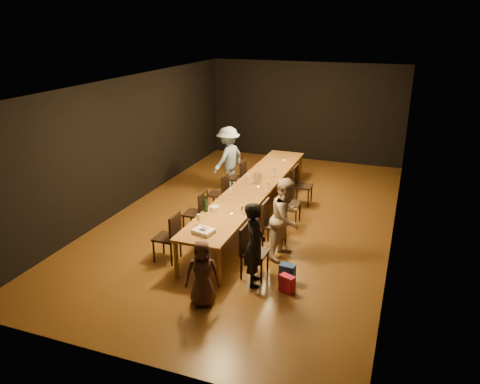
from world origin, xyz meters
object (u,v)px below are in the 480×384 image
(man_blue, at_px, (228,158))
(champagne_bottle, at_px, (206,202))
(chair_right_1, at_px, (275,225))
(chair_right_3, at_px, (303,185))
(chair_left_3, at_px, (236,178))
(plate_stack, at_px, (215,209))
(ice_bucket, at_px, (258,177))
(woman_tan, at_px, (286,218))
(table, at_px, (253,188))
(chair_left_1, at_px, (195,213))
(chair_right_2, at_px, (290,203))
(chair_left_0, at_px, (167,237))
(chair_left_2, at_px, (218,193))
(woman_birthday, at_px, (255,244))
(child, at_px, (202,273))
(chair_right_0, at_px, (255,252))
(birthday_cake, at_px, (203,231))

(man_blue, xyz_separation_m, champagne_bottle, (0.84, -3.30, 0.12))
(chair_right_1, distance_m, chair_right_3, 2.40)
(chair_left_3, height_order, plate_stack, chair_left_3)
(ice_bucket, bearing_deg, champagne_bottle, -100.72)
(woman_tan, relative_size, plate_stack, 8.50)
(table, bearing_deg, chair_left_1, -125.31)
(chair_right_1, xyz_separation_m, ice_bucket, (-0.86, 1.53, 0.38))
(chair_right_2, relative_size, woman_tan, 0.60)
(chair_left_0, distance_m, champagne_bottle, 0.98)
(chair_left_2, bearing_deg, woman_birthday, -146.01)
(child, bearing_deg, chair_right_1, 54.41)
(chair_right_3, height_order, child, child)
(chair_right_2, xyz_separation_m, woman_tan, (0.30, -1.50, 0.30))
(chair_left_1, bearing_deg, chair_right_2, -54.78)
(chair_right_3, bearing_deg, chair_right_2, -0.00)
(champagne_bottle, bearing_deg, chair_right_2, 53.55)
(ice_bucket, bearing_deg, chair_right_3, 45.49)
(table, xyz_separation_m, chair_right_3, (0.85, 1.20, -0.24))
(chair_right_1, bearing_deg, chair_right_0, -0.00)
(chair_left_0, bearing_deg, chair_left_1, 0.00)
(chair_left_3, height_order, man_blue, man_blue)
(table, xyz_separation_m, woman_birthday, (0.92, -2.62, 0.03))
(table, height_order, chair_right_2, chair_right_2)
(chair_right_0, xyz_separation_m, man_blue, (-2.08, 4.02, 0.35))
(child, bearing_deg, ice_bucket, 72.09)
(table, height_order, chair_left_0, chair_left_0)
(chair_right_2, height_order, birthday_cake, chair_right_2)
(ice_bucket, bearing_deg, chair_left_1, -118.88)
(chair_right_1, bearing_deg, chair_left_0, -54.78)
(woman_birthday, bearing_deg, birthday_cake, 67.09)
(chair_left_2, bearing_deg, chair_right_3, -54.78)
(chair_left_1, xyz_separation_m, woman_birthday, (1.77, -1.42, 0.27))
(chair_right_3, height_order, ice_bucket, ice_bucket)
(chair_left_3, height_order, child, child)
(woman_birthday, distance_m, man_blue, 4.76)
(champagne_bottle, bearing_deg, chair_left_3, 99.18)
(chair_right_2, relative_size, champagne_bottle, 2.52)
(chair_left_3, bearing_deg, table, -144.69)
(chair_right_2, bearing_deg, woman_birthday, 1.47)
(chair_right_2, distance_m, child, 3.51)
(chair_right_2, bearing_deg, woman_tan, 11.28)
(chair_right_3, xyz_separation_m, plate_stack, (-1.08, -2.81, 0.34))
(chair_right_2, height_order, plate_stack, chair_right_2)
(champagne_bottle, height_order, ice_bucket, champagne_bottle)
(chair_left_1, distance_m, woman_tan, 2.05)
(ice_bucket, bearing_deg, birthday_cake, -90.32)
(chair_right_3, relative_size, ice_bucket, 4.75)
(man_blue, distance_m, plate_stack, 3.38)
(child, bearing_deg, man_blue, 83.89)
(chair_left_2, relative_size, woman_birthday, 0.64)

